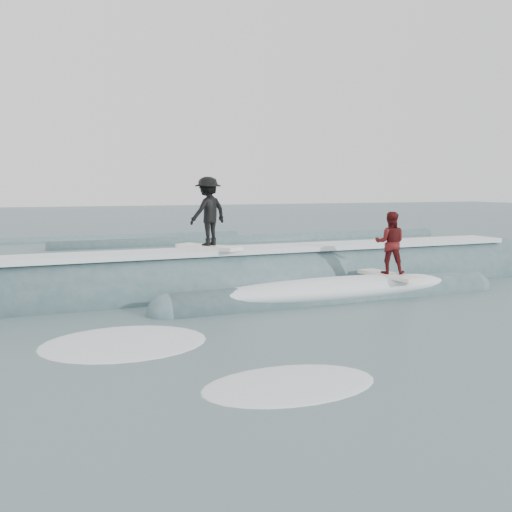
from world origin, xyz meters
name	(u,v)px	position (x,y,z in m)	size (l,w,h in m)	color
ground	(327,329)	(0.00, 0.00, 0.00)	(160.00, 160.00, 0.00)	#3D5659
breaking_wave	(254,290)	(0.23, 4.48, 0.04)	(21.44, 3.94, 2.32)	#36565C
surfer_black	(208,214)	(-0.99, 4.76, 2.20)	(1.49, 2.00, 1.96)	white
surfer_red	(390,246)	(3.40, 2.56, 1.33)	(1.02, 2.05, 1.76)	white
whitewater	(312,360)	(-1.30, -1.76, 0.00)	(14.05, 7.51, 0.10)	white
far_swells	(128,248)	(-0.86, 17.65, 0.00)	(36.03, 8.65, 0.80)	#36565C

